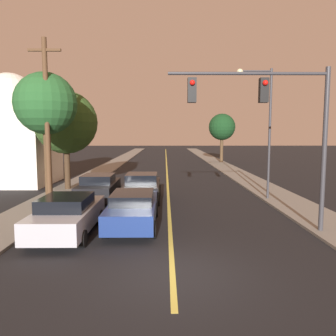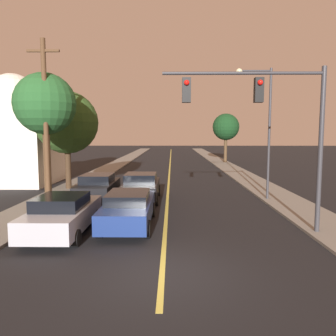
{
  "view_description": "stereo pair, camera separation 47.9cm",
  "coord_description": "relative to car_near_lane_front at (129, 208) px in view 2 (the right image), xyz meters",
  "views": [
    {
      "loc": [
        -0.2,
        -8.62,
        3.83
      ],
      "look_at": [
        0.0,
        12.82,
        1.6
      ],
      "focal_mm": 35.0,
      "sensor_mm": 36.0,
      "label": 1
    },
    {
      "loc": [
        0.27,
        -8.62,
        3.83
      ],
      "look_at": [
        0.0,
        12.82,
        1.6
      ],
      "focal_mm": 35.0,
      "sensor_mm": 36.0,
      "label": 2
    }
  ],
  "objects": [
    {
      "name": "ground_plane",
      "position": [
        1.52,
        -4.65,
        -0.78
      ],
      "size": [
        200.0,
        200.0,
        0.0
      ],
      "primitive_type": "plane",
      "color": "black"
    },
    {
      "name": "road_surface",
      "position": [
        1.52,
        31.35,
        -0.78
      ],
      "size": [
        10.86,
        80.0,
        0.01
      ],
      "color": "black",
      "rests_on": "ground"
    },
    {
      "name": "sidewalk_left",
      "position": [
        -5.16,
        31.35,
        -0.72
      ],
      "size": [
        2.5,
        80.0,
        0.12
      ],
      "color": "gray",
      "rests_on": "ground"
    },
    {
      "name": "sidewalk_right",
      "position": [
        8.2,
        31.35,
        -0.72
      ],
      "size": [
        2.5,
        80.0,
        0.12
      ],
      "color": "gray",
      "rests_on": "ground"
    },
    {
      "name": "car_near_lane_front",
      "position": [
        0.0,
        0.0,
        0.0
      ],
      "size": [
        1.98,
        5.04,
        1.47
      ],
      "color": "navy",
      "rests_on": "ground"
    },
    {
      "name": "car_near_lane_second",
      "position": [
        0.0,
        5.31,
        0.05
      ],
      "size": [
        2.08,
        4.44,
        1.6
      ],
      "color": "black",
      "rests_on": "ground"
    },
    {
      "name": "car_outer_lane_front",
      "position": [
        -2.39,
        -1.05,
        0.0
      ],
      "size": [
        2.04,
        4.72,
        1.52
      ],
      "color": "#A5A8B2",
      "rests_on": "ground"
    },
    {
      "name": "car_outer_lane_second",
      "position": [
        -2.39,
        4.88,
        0.05
      ],
      "size": [
        1.99,
        4.25,
        1.59
      ],
      "color": "black",
      "rests_on": "ground"
    },
    {
      "name": "traffic_signal_mast",
      "position": [
        5.39,
        -0.97,
        3.82
      ],
      "size": [
        6.01,
        0.42,
        6.18
      ],
      "color": "#333338",
      "rests_on": "ground"
    },
    {
      "name": "streetlamp_right",
      "position": [
        6.83,
        5.44,
        4.06
      ],
      "size": [
        2.03,
        0.36,
        7.37
      ],
      "color": "#333338",
      "rests_on": "ground"
    },
    {
      "name": "utility_pole_left",
      "position": [
        -4.51,
        3.08,
        3.68
      ],
      "size": [
        1.6,
        0.24,
        8.35
      ],
      "color": "#513823",
      "rests_on": "ground"
    },
    {
      "name": "tree_left_near",
      "position": [
        -4.91,
        4.12,
        4.58
      ],
      "size": [
        3.23,
        3.23,
        6.91
      ],
      "color": "#4C3823",
      "rests_on": "ground"
    },
    {
      "name": "tree_left_far",
      "position": [
        -5.32,
        8.85,
        3.81
      ],
      "size": [
        4.2,
        4.2,
        6.58
      ],
      "color": "#3D2B1C",
      "rests_on": "ground"
    },
    {
      "name": "tree_right_near",
      "position": [
        8.82,
        29.95,
        3.94
      ],
      "size": [
        3.47,
        3.47,
        6.38
      ],
      "color": "#4C3823",
      "rests_on": "ground"
    },
    {
      "name": "domed_building_left",
      "position": [
        -10.31,
        11.83,
        2.85
      ],
      "size": [
        5.8,
        5.8,
        8.37
      ],
      "color": "silver",
      "rests_on": "ground"
    }
  ]
}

